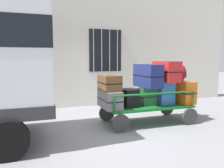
# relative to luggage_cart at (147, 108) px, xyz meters

# --- Properties ---
(ground_plane) EXTENTS (40.00, 40.00, 0.00)m
(ground_plane) POSITION_rel_luggage_cart_xyz_m (-1.06, 0.07, -0.39)
(ground_plane) COLOR gray
(building_wall) EXTENTS (12.00, 0.38, 5.00)m
(building_wall) POSITION_rel_luggage_cart_xyz_m (-1.06, 2.76, 2.11)
(building_wall) COLOR silver
(building_wall) RESTS_ON ground
(luggage_cart) EXTENTS (2.36, 1.14, 0.49)m
(luggage_cart) POSITION_rel_luggage_cart_xyz_m (0.00, 0.00, 0.00)
(luggage_cart) COLOR #146023
(luggage_cart) RESTS_ON ground
(cart_railing) EXTENTS (2.24, 1.00, 0.40)m
(cart_railing) POSITION_rel_luggage_cart_xyz_m (-0.00, -0.00, 0.42)
(cart_railing) COLOR #146023
(cart_railing) RESTS_ON luggage_cart
(suitcase_left_bottom) EXTENTS (0.41, 0.90, 0.44)m
(suitcase_left_bottom) POSITION_rel_luggage_cart_xyz_m (-1.06, 0.00, 0.31)
(suitcase_left_bottom) COLOR slate
(suitcase_left_bottom) RESTS_ON luggage_cart
(suitcase_left_middle) EXTENTS (0.45, 0.70, 0.39)m
(suitcase_left_middle) POSITION_rel_luggage_cart_xyz_m (-1.06, 0.02, 0.73)
(suitcase_left_middle) COLOR brown
(suitcase_left_middle) RESTS_ON suitcase_left_bottom
(suitcase_midleft_bottom) EXTENTS (0.41, 0.48, 0.46)m
(suitcase_midleft_bottom) POSITION_rel_luggage_cart_xyz_m (-0.53, -0.01, 0.32)
(suitcase_midleft_bottom) COLOR black
(suitcase_midleft_bottom) RESTS_ON luggage_cart
(suitcase_center_bottom) EXTENTS (0.39, 0.28, 0.48)m
(suitcase_center_bottom) POSITION_rel_luggage_cart_xyz_m (-0.00, -0.03, 0.33)
(suitcase_center_bottom) COLOR #194C28
(suitcase_center_bottom) RESTS_ON luggage_cart
(suitcase_center_middle) EXTENTS (0.46, 0.94, 0.61)m
(suitcase_center_middle) POSITION_rel_luggage_cart_xyz_m (-0.00, 0.01, 0.87)
(suitcase_center_middle) COLOR navy
(suitcase_center_middle) RESTS_ON suitcase_center_bottom
(suitcase_midright_bottom) EXTENTS (0.44, 0.38, 0.62)m
(suitcase_midright_bottom) POSITION_rel_luggage_cart_xyz_m (0.53, -0.02, 0.40)
(suitcase_midright_bottom) COLOR #3372C6
(suitcase_midright_bottom) RESTS_ON luggage_cart
(suitcase_midright_middle) EXTENTS (0.42, 0.87, 0.54)m
(suitcase_midright_middle) POSITION_rel_luggage_cart_xyz_m (0.53, -0.04, 0.98)
(suitcase_midright_middle) COLOR #B21E1E
(suitcase_midright_middle) RESTS_ON suitcase_midright_bottom
(suitcase_right_bottom) EXTENTS (0.45, 0.91, 0.61)m
(suitcase_right_bottom) POSITION_rel_luggage_cart_xyz_m (1.06, 0.02, 0.39)
(suitcase_right_bottom) COLOR orange
(suitcase_right_bottom) RESTS_ON luggage_cart
(backpack) EXTENTS (0.27, 0.22, 0.44)m
(backpack) POSITION_rel_luggage_cart_xyz_m (1.08, 0.02, 0.92)
(backpack) COLOR maroon
(backpack) RESTS_ON suitcase_right_bottom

